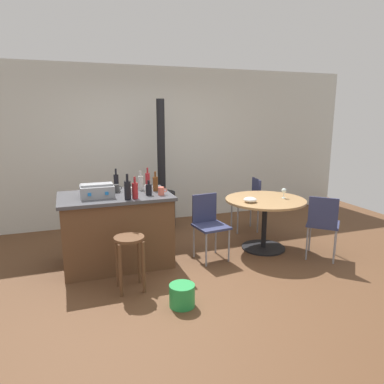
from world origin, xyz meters
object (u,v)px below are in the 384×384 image
(folding_chair_far, at_px, (209,222))
(cup_2, at_px, (96,188))
(bottle_1, at_px, (148,180))
(wooden_stool, at_px, (130,251))
(cup_0, at_px, (161,191))
(cup_1, at_px, (133,190))
(dining_table, at_px, (265,211))
(bottle_0, at_px, (149,189))
(wood_stove, at_px, (162,199))
(bottle_2, at_px, (135,190))
(bottle_3, at_px, (128,190))
(folding_chair_near, at_px, (249,200))
(plastic_bucket, at_px, (182,295))
(cup_4, at_px, (116,188))
(bottle_6, at_px, (155,183))
(bottle_4, at_px, (116,182))
(wine_glass, at_px, (284,191))
(folding_chair_left, at_px, (323,222))
(kitchen_island, at_px, (117,229))
(bottle_5, at_px, (141,183))
(cup_3, at_px, (148,189))
(serving_bowl, at_px, (250,200))
(toolbox, at_px, (97,191))

(folding_chair_far, bearing_deg, cup_2, 160.24)
(bottle_1, bearing_deg, wooden_stool, -112.77)
(cup_0, relative_size, cup_1, 1.03)
(dining_table, distance_m, bottle_0, 1.71)
(cup_0, bearing_deg, dining_table, 1.47)
(wood_stove, xyz_separation_m, bottle_2, (-0.72, -1.52, 0.51))
(wood_stove, relative_size, bottle_3, 6.98)
(folding_chair_far, relative_size, bottle_1, 3.17)
(folding_chair_near, relative_size, plastic_bucket, 3.32)
(bottle_0, bearing_deg, cup_4, 139.75)
(bottle_6, bearing_deg, bottle_4, 151.00)
(bottle_2, distance_m, bottle_3, 0.09)
(folding_chair_near, distance_m, wine_glass, 0.94)
(folding_chair_left, relative_size, plastic_bucket, 3.34)
(kitchen_island, xyz_separation_m, folding_chair_far, (1.18, -0.22, 0.05))
(bottle_5, bearing_deg, bottle_0, -85.49)
(cup_3, distance_m, serving_bowl, 1.38)
(toolbox, bearing_deg, folding_chair_left, -14.04)
(folding_chair_near, distance_m, wood_stove, 1.44)
(bottle_4, xyz_separation_m, wine_glass, (2.26, -0.52, -0.18))
(cup_3, bearing_deg, folding_chair_far, -13.31)
(cup_2, distance_m, cup_4, 0.28)
(bottle_0, relative_size, bottle_1, 0.69)
(wood_stove, xyz_separation_m, cup_2, (-1.12, -0.93, 0.45))
(cup_0, height_order, serving_bowl, cup_0)
(dining_table, relative_size, cup_4, 9.30)
(bottle_2, xyz_separation_m, bottle_4, (-0.14, 0.61, 0.01))
(toolbox, height_order, cup_2, toolbox)
(folding_chair_left, height_order, cup_3, cup_3)
(bottle_0, xyz_separation_m, plastic_bucket, (0.06, -1.12, -0.87))
(wooden_stool, distance_m, wood_stove, 2.17)
(bottle_6, bearing_deg, cup_3, -147.30)
(wood_stove, xyz_separation_m, bottle_3, (-0.81, -1.53, 0.52))
(kitchen_island, bearing_deg, bottle_3, -71.51)
(toolbox, bearing_deg, wooden_stool, -70.24)
(bottle_1, height_order, bottle_6, bottle_1)
(toolbox, height_order, bottle_2, bottle_2)
(bottle_1, bearing_deg, bottle_6, -82.21)
(dining_table, bearing_deg, folding_chair_far, -177.41)
(folding_chair_left, height_order, bottle_3, bottle_3)
(bottle_1, distance_m, cup_4, 0.50)
(bottle_2, distance_m, cup_3, 0.35)
(wooden_stool, relative_size, wine_glass, 4.27)
(wooden_stool, height_order, plastic_bucket, wooden_stool)
(bottle_1, bearing_deg, kitchen_island, -146.53)
(kitchen_island, bearing_deg, folding_chair_near, 16.28)
(bottle_4, height_order, serving_bowl, bottle_4)
(bottle_5, bearing_deg, toolbox, -156.00)
(bottle_1, bearing_deg, bottle_4, -176.97)
(bottle_5, bearing_deg, folding_chair_left, -23.49)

